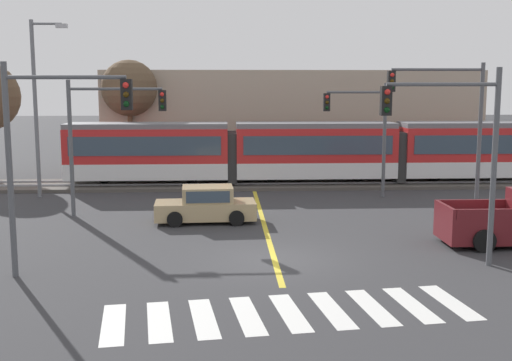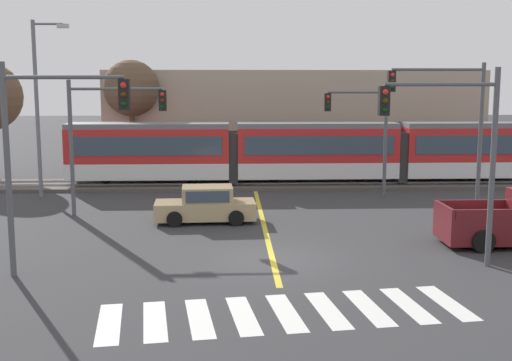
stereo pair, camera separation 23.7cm
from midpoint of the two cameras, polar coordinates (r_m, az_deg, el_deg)
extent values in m
plane|color=#333335|center=(21.40, 1.81, -7.06)|extent=(200.00, 200.00, 0.00)
cube|color=#4C4742|center=(36.75, 0.01, -0.32)|extent=(120.00, 4.00, 0.18)
cube|color=#939399|center=(36.02, 0.06, -0.28)|extent=(120.00, 0.08, 0.10)
cube|color=#939399|center=(37.44, -0.04, 0.06)|extent=(120.00, 0.08, 0.10)
cube|color=silver|center=(36.86, -9.25, 0.99)|extent=(9.00, 2.60, 0.90)
cube|color=red|center=(36.70, -9.30, 3.15)|extent=(9.00, 2.60, 1.90)
cube|color=#384756|center=(35.39, -9.56, 3.03)|extent=(8.28, 0.04, 1.04)
cube|color=slate|center=(36.62, -9.34, 4.85)|extent=(9.00, 2.39, 0.28)
cylinder|color=black|center=(36.70, -5.40, 0.32)|extent=(0.70, 0.20, 0.70)
cylinder|color=black|center=(37.29, -13.01, 0.27)|extent=(0.70, 0.20, 0.70)
cube|color=silver|center=(36.95, 5.54, 1.08)|extent=(9.00, 2.60, 0.90)
cube|color=red|center=(36.79, 5.57, 3.24)|extent=(9.00, 2.60, 1.90)
cube|color=#384756|center=(35.49, 5.87, 3.12)|extent=(8.28, 0.04, 1.04)
cube|color=slate|center=(36.71, 5.60, 4.93)|extent=(9.00, 2.39, 0.28)
cylinder|color=black|center=(37.43, 9.29, 0.41)|extent=(0.70, 0.20, 0.70)
cylinder|color=black|center=(36.75, 1.71, 0.37)|extent=(0.70, 0.20, 0.70)
cube|color=silver|center=(39.40, 19.36, 1.10)|extent=(9.00, 2.60, 0.90)
cube|color=red|center=(39.25, 19.46, 3.12)|extent=(9.00, 2.60, 1.90)
cube|color=#384756|center=(38.03, 20.20, 3.00)|extent=(8.28, 0.04, 1.04)
cube|color=slate|center=(39.17, 19.54, 4.71)|extent=(9.00, 2.39, 0.28)
cylinder|color=black|center=(38.61, 15.91, 0.44)|extent=(0.70, 0.20, 0.70)
cube|color=#2D2D2D|center=(36.51, -1.85, 2.13)|extent=(0.50, 2.34, 2.80)
cube|color=#2D2D2D|center=(37.81, 12.71, 2.15)|extent=(0.50, 2.34, 2.80)
cube|color=silver|center=(16.32, -12.51, -12.30)|extent=(0.92, 2.85, 0.01)
cube|color=silver|center=(16.30, -8.55, -12.22)|extent=(0.92, 2.85, 0.01)
cube|color=silver|center=(16.35, -4.61, -12.08)|extent=(0.92, 2.85, 0.01)
cube|color=silver|center=(16.48, -0.72, -11.88)|extent=(0.92, 2.85, 0.01)
cube|color=silver|center=(16.68, 3.09, -11.64)|extent=(0.92, 2.85, 0.01)
cube|color=silver|center=(16.95, 6.79, -11.35)|extent=(0.92, 2.85, 0.01)
cube|color=silver|center=(17.28, 10.35, -11.04)|extent=(0.92, 2.85, 0.01)
cube|color=silver|center=(17.68, 13.76, -10.69)|extent=(0.92, 2.85, 0.01)
cube|color=silver|center=(18.14, 17.00, -10.33)|extent=(0.92, 2.85, 0.01)
cube|color=gold|center=(26.61, 0.96, -3.94)|extent=(0.20, 16.70, 0.01)
cube|color=tan|center=(27.12, -4.29, -2.62)|extent=(4.27, 1.89, 0.72)
cube|color=tan|center=(27.00, -4.09, -1.20)|extent=(2.17, 1.61, 0.64)
cube|color=#384756|center=(27.00, -6.21, -1.22)|extent=(0.16, 1.43, 0.52)
cube|color=#384756|center=(26.23, -4.06, -1.48)|extent=(1.78, 0.12, 0.48)
cylinder|color=black|center=(26.34, -7.00, -3.43)|extent=(0.65, 0.25, 0.64)
cylinder|color=black|center=(28.01, -6.89, -2.71)|extent=(0.65, 0.25, 0.64)
cylinder|color=black|center=(26.37, -1.52, -3.35)|extent=(0.65, 0.25, 0.64)
cylinder|color=black|center=(28.04, -1.73, -2.64)|extent=(0.65, 0.25, 0.64)
cube|color=maroon|center=(25.25, 19.03, -2.04)|extent=(2.70, 0.12, 0.36)
cube|color=maroon|center=(23.58, 20.66, -2.85)|extent=(2.70, 0.12, 0.36)
cube|color=maroon|center=(23.90, 16.65, -2.50)|extent=(0.12, 1.96, 0.36)
cylinder|color=black|center=(25.35, 18.14, -4.08)|extent=(0.80, 0.28, 0.80)
cylinder|color=black|center=(23.58, 19.81, -5.10)|extent=(0.80, 0.28, 0.80)
cylinder|color=#515459|center=(20.33, -20.88, 0.77)|extent=(0.18, 0.18, 6.41)
cylinder|color=#515459|center=(19.68, -16.42, 8.80)|extent=(3.50, 0.12, 0.12)
cube|color=black|center=(19.34, -11.27, 7.51)|extent=(0.32, 0.28, 0.90)
sphere|color=red|center=(19.18, -11.36, 8.30)|extent=(0.18, 0.18, 0.18)
sphere|color=#3A2706|center=(19.19, -11.34, 7.50)|extent=(0.18, 0.18, 0.18)
sphere|color=black|center=(19.19, -11.32, 6.69)|extent=(0.18, 0.18, 0.18)
cylinder|color=#515459|center=(33.41, 11.63, 3.48)|extent=(0.18, 0.18, 5.82)
cylinder|color=#515459|center=(32.95, 9.20, 7.75)|extent=(3.00, 0.12, 0.12)
cube|color=black|center=(32.70, 6.58, 6.92)|extent=(0.32, 0.28, 0.90)
sphere|color=red|center=(32.54, 6.63, 7.39)|extent=(0.18, 0.18, 0.18)
sphere|color=#3A2706|center=(32.55, 6.63, 6.92)|extent=(0.18, 0.18, 0.18)
sphere|color=black|center=(32.56, 6.62, 6.44)|extent=(0.18, 0.18, 0.18)
cylinder|color=#515459|center=(21.43, 20.58, 0.99)|extent=(0.18, 0.18, 6.28)
cylinder|color=#515459|center=(20.65, 16.44, 8.20)|extent=(3.50, 0.12, 0.12)
cube|color=black|center=(20.16, 11.64, 6.95)|extent=(0.32, 0.28, 0.90)
sphere|color=red|center=(20.01, 11.76, 7.71)|extent=(0.18, 0.18, 0.18)
sphere|color=#3A2706|center=(20.02, 11.74, 6.93)|extent=(0.18, 0.18, 0.18)
sphere|color=black|center=(20.02, 11.72, 6.16)|extent=(0.18, 0.18, 0.18)
cylinder|color=#515459|center=(29.03, -15.87, 2.73)|extent=(0.18, 0.18, 5.95)
cylinder|color=#515459|center=(28.50, -12.13, 7.96)|extent=(4.00, 0.12, 0.12)
cube|color=black|center=(28.24, -8.06, 7.05)|extent=(0.32, 0.28, 0.90)
sphere|color=red|center=(28.09, -8.11, 7.59)|extent=(0.18, 0.18, 0.18)
sphere|color=#3A2706|center=(28.10, -8.09, 7.04)|extent=(0.18, 0.18, 0.18)
sphere|color=black|center=(28.10, -8.08, 6.49)|extent=(0.18, 0.18, 0.18)
cylinder|color=#515459|center=(29.77, 19.52, 3.41)|extent=(0.18, 0.18, 6.69)
cylinder|color=#515459|center=(28.99, 16.10, 9.46)|extent=(4.00, 0.12, 0.12)
cube|color=black|center=(28.42, 12.19, 8.62)|extent=(0.32, 0.28, 0.90)
sphere|color=red|center=(28.28, 12.28, 9.16)|extent=(0.18, 0.18, 0.18)
sphere|color=#3A2706|center=(28.28, 12.26, 8.61)|extent=(0.18, 0.18, 0.18)
sphere|color=black|center=(28.28, 12.25, 8.07)|extent=(0.18, 0.18, 0.18)
cylinder|color=slate|center=(34.54, -18.70, 5.96)|extent=(0.20, 0.20, 8.94)
cylinder|color=slate|center=(34.44, -17.83, 13.12)|extent=(1.49, 0.12, 0.12)
cube|color=#B2B2B7|center=(34.25, -16.59, 13.03)|extent=(0.56, 0.28, 0.20)
cylinder|color=brown|center=(41.86, -10.75, 3.81)|extent=(0.32, 0.32, 4.82)
sphere|color=brown|center=(41.73, -10.87, 8.08)|extent=(3.55, 3.55, 3.55)
cube|color=tan|center=(44.98, 3.42, 5.45)|extent=(25.29, 6.00, 6.67)
camera|label=1|loc=(0.12, -89.76, 0.04)|focal=45.00mm
camera|label=2|loc=(0.12, 90.24, -0.04)|focal=45.00mm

